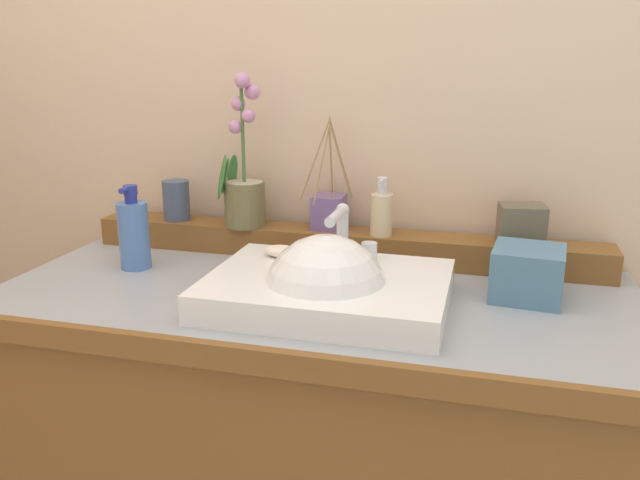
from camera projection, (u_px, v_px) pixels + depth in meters
wall_back at (358, 54)px, 1.52m from camera, size 3.01×0.20×2.67m
vanity_cabinet at (314, 479)px, 1.39m from camera, size 1.26×0.58×0.89m
back_ledge at (340, 244)px, 1.47m from camera, size 1.18×0.10×0.07m
sink_basin at (327, 294)px, 1.19m from camera, size 0.44×0.33×0.27m
soap_bar at (281, 251)px, 1.30m from camera, size 0.07×0.04×0.02m
potted_plant at (244, 187)px, 1.48m from camera, size 0.11×0.10×0.35m
soap_dispenser at (382, 213)px, 1.41m from camera, size 0.05×0.05×0.13m
tumbler_cup at (176, 200)px, 1.55m from camera, size 0.06×0.06×0.10m
reed_diffuser at (329, 210)px, 1.47m from camera, size 0.11×0.11×0.26m
trinket_box at (521, 225)px, 1.34m from camera, size 0.10×0.09×0.08m
lotion_bottle at (134, 233)px, 1.39m from camera, size 0.07×0.07×0.18m
tissue_box at (527, 273)px, 1.22m from camera, size 0.14×0.14×0.10m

